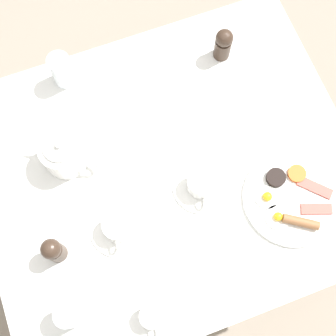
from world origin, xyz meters
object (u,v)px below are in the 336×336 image
breakfast_plate (291,199)px  teacup_with_saucer_right (201,184)px  teapot_near (64,154)px  creamer_jug (152,317)px  fork_by_plate (210,277)px  teacup_with_saucer_left (118,227)px  pepper_grinder (53,250)px  water_glass_tall (70,315)px  water_glass_short (62,70)px  salt_grinder (223,44)px  knife_by_plate (118,87)px

breakfast_plate → teacup_with_saucer_right: 0.25m
teapot_near → creamer_jug: bearing=138.6°
creamer_jug → fork_by_plate: 0.18m
teacup_with_saucer_left → pepper_grinder: size_ratio=1.36×
teacup_with_saucer_right → fork_by_plate: teacup_with_saucer_right is taller
breakfast_plate → fork_by_plate: bearing=-67.6°
breakfast_plate → water_glass_tall: bearing=-82.8°
water_glass_short → creamer_jug: 0.73m
teapot_near → salt_grinder: 0.56m
teacup_with_saucer_right → water_glass_tall: size_ratio=1.63×
teacup_with_saucer_left → water_glass_short: 0.48m
water_glass_short → fork_by_plate: 0.71m
breakfast_plate → teacup_with_saucer_right: (-0.12, -0.22, 0.02)m
water_glass_tall → pepper_grinder: (-0.16, 0.01, 0.01)m
teapot_near → pepper_grinder: bearing=107.1°
teacup_with_saucer_right → pepper_grinder: bearing=-84.7°
water_glass_short → teacup_with_saucer_left: bearing=0.6°
breakfast_plate → salt_grinder: 0.49m
water_glass_tall → salt_grinder: bearing=131.5°
fork_by_plate → knife_by_plate: (-0.61, -0.05, 0.00)m
water_glass_short → pepper_grinder: bearing=-18.8°
pepper_grinder → salt_grinder: 0.75m
teapot_near → water_glass_short: teapot_near is taller
teacup_with_saucer_right → creamer_jug: bearing=-41.2°
teacup_with_saucer_right → water_glass_tall: bearing=-64.8°
salt_grinder → knife_by_plate: 0.34m
teacup_with_saucer_left → salt_grinder: 0.61m
water_glass_tall → fork_by_plate: size_ratio=0.57×
teapot_near → fork_by_plate: teapot_near is taller
pepper_grinder → knife_by_plate: bearing=143.6°
teapot_near → pepper_grinder: 0.26m
water_glass_short → creamer_jug: size_ratio=1.35×
teacup_with_saucer_left → teacup_with_saucer_right: size_ratio=1.00×
breakfast_plate → teacup_with_saucer_left: teacup_with_saucer_left is taller
salt_grinder → fork_by_plate: salt_grinder is taller
breakfast_plate → creamer_jug: size_ratio=3.24×
teacup_with_saucer_right → water_glass_short: bearing=-150.3°
pepper_grinder → knife_by_plate: (-0.41, 0.30, -0.06)m
breakfast_plate → creamer_jug: bearing=-71.1°
teapot_near → teacup_with_saucer_right: bearing=-173.2°
water_glass_tall → water_glass_short: bearing=165.0°
pepper_grinder → knife_by_plate: 0.51m
fork_by_plate → breakfast_plate: bearing=112.4°
water_glass_short → knife_by_plate: size_ratio=0.57×
knife_by_plate → teapot_near: bearing=-50.8°
teacup_with_saucer_right → water_glass_tall: (0.20, -0.43, 0.02)m
creamer_jug → salt_grinder: 0.79m
teapot_near → water_glass_short: 0.25m
teapot_near → teacup_with_saucer_right: 0.38m
water_glass_tall → pepper_grinder: size_ratio=0.84×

